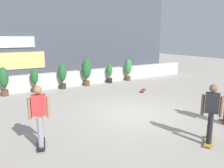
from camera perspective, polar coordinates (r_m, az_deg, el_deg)
The scene contains 12 objects.
ground_plane at distance 9.02m, azimuth 5.13°, elevation -7.26°, with size 48.00×48.00×0.00m, color #A8A093.
planter_wall at distance 14.00m, azimuth -9.88°, elevation 1.39°, with size 18.00×0.40×0.90m, color beige.
building_backdrop at distance 17.54m, azimuth -15.37°, elevation 12.41°, with size 20.00×2.08×6.50m.
potted_plant_0 at distance 12.55m, azimuth -25.58°, elevation 1.04°, with size 0.50×0.50×1.46m.
potted_plant_1 at distance 12.84m, azimuth -18.82°, elevation 1.01°, with size 0.39×0.39×1.24m.
potted_plant_2 at distance 13.24m, azimuth -12.36°, elevation 2.34°, with size 0.48×0.48×1.43m.
potted_plant_3 at distance 13.81m, azimuth -6.44°, elevation 3.45°, with size 0.57×0.57×1.62m.
potted_plant_4 at distance 14.63m, azimuth -0.64°, elevation 2.80°, with size 0.37×0.37×1.21m.
potted_plant_5 at distance 15.42m, azimuth 4.05°, elevation 3.99°, with size 0.50×0.50×1.47m.
skater_mid_plaza at distance 6.82m, azimuth 23.66°, elevation -6.26°, with size 0.78×0.61×1.70m.
skater_far_left at distance 6.37m, azimuth -17.78°, elevation -7.06°, with size 0.54×0.82×1.70m.
skateboard_near_camera at distance 12.53m, azimuth 7.79°, elevation -1.58°, with size 0.74×0.67×0.08m.
Camera 1 is at (-5.21, -6.75, 2.94)m, focal length 36.45 mm.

